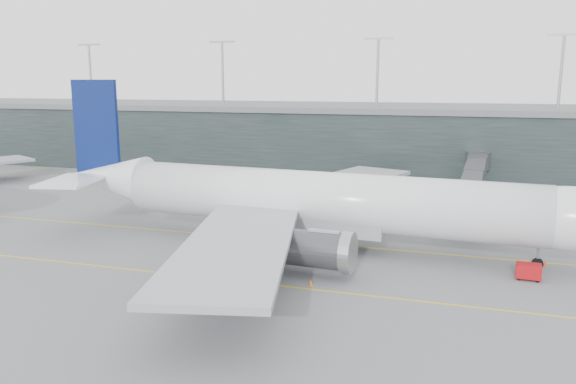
# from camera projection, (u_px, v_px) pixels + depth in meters

# --- Properties ---
(ground) EXTENTS (320.00, 320.00, 0.00)m
(ground) POSITION_uv_depth(u_px,v_px,m) (288.00, 232.00, 77.69)
(ground) COLOR slate
(ground) RESTS_ON ground
(taxiline_a) EXTENTS (160.00, 0.25, 0.02)m
(taxiline_a) POSITION_uv_depth(u_px,v_px,m) (279.00, 240.00, 73.93)
(taxiline_a) COLOR gold
(taxiline_a) RESTS_ON ground
(taxiline_b) EXTENTS (160.00, 0.25, 0.02)m
(taxiline_b) POSITION_uv_depth(u_px,v_px,m) (232.00, 281.00, 58.92)
(taxiline_b) COLOR gold
(taxiline_b) RESTS_ON ground
(taxiline_lead_main) EXTENTS (0.25, 60.00, 0.02)m
(taxiline_lead_main) POSITION_uv_depth(u_px,v_px,m) (350.00, 205.00, 95.03)
(taxiline_lead_main) COLOR gold
(taxiline_lead_main) RESTS_ON ground
(terminal) EXTENTS (240.00, 36.00, 29.00)m
(terminal) POSITION_uv_depth(u_px,v_px,m) (360.00, 138.00, 130.63)
(terminal) COLOR black
(terminal) RESTS_ON ground
(main_aircraft) EXTENTS (74.20, 69.62, 20.81)m
(main_aircraft) POSITION_uv_depth(u_px,v_px,m) (319.00, 201.00, 70.28)
(main_aircraft) COLOR white
(main_aircraft) RESTS_ON ground
(jet_bridge) EXTENTS (6.62, 48.38, 7.36)m
(jet_bridge) POSITION_uv_depth(u_px,v_px,m) (473.00, 172.00, 94.83)
(jet_bridge) COLOR #2B2C30
(jet_bridge) RESTS_ON ground
(gse_cart) EXTENTS (2.60, 1.74, 1.71)m
(gse_cart) POSITION_uv_depth(u_px,v_px,m) (528.00, 271.00, 59.09)
(gse_cart) COLOR #A60B11
(gse_cart) RESTS_ON ground
(uld_a) EXTENTS (2.20, 1.95, 1.69)m
(uld_a) POSITION_uv_depth(u_px,v_px,m) (267.00, 208.00, 88.36)
(uld_a) COLOR #3E3E44
(uld_a) RESTS_ON ground
(uld_b) EXTENTS (2.48, 2.28, 1.82)m
(uld_b) POSITION_uv_depth(u_px,v_px,m) (286.00, 208.00, 88.50)
(uld_b) COLOR #3E3E44
(uld_b) RESTS_ON ground
(uld_c) EXTENTS (1.97, 1.65, 1.67)m
(uld_c) POSITION_uv_depth(u_px,v_px,m) (298.00, 209.00, 87.76)
(uld_c) COLOR #3E3E44
(uld_c) RESTS_ON ground
(cone_nose) EXTENTS (0.40, 0.40, 0.64)m
(cone_nose) POSITION_uv_depth(u_px,v_px,m) (545.00, 263.00, 63.56)
(cone_nose) COLOR #E4410C
(cone_nose) RESTS_ON ground
(cone_wing_stbd) EXTENTS (0.42, 0.42, 0.66)m
(cone_wing_stbd) POSITION_uv_depth(u_px,v_px,m) (311.00, 283.00, 57.34)
(cone_wing_stbd) COLOR orange
(cone_wing_stbd) RESTS_ON ground
(cone_wing_port) EXTENTS (0.47, 0.47, 0.75)m
(cone_wing_port) POSITION_uv_depth(u_px,v_px,m) (368.00, 218.00, 84.13)
(cone_wing_port) COLOR orange
(cone_wing_port) RESTS_ON ground
(cone_tail) EXTENTS (0.39, 0.39, 0.62)m
(cone_tail) POSITION_uv_depth(u_px,v_px,m) (214.00, 245.00, 70.47)
(cone_tail) COLOR #E94F0C
(cone_tail) RESTS_ON ground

